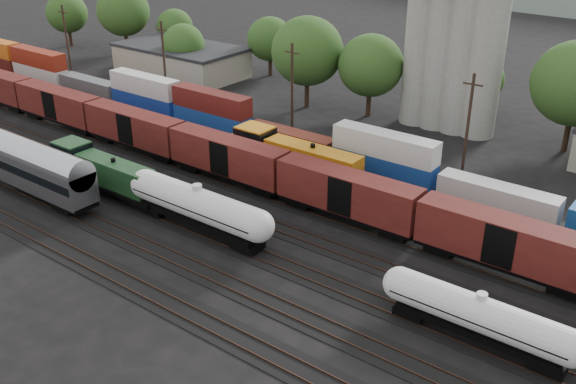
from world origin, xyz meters
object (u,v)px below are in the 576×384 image
Objects in this scene: orange_locomotive at (289,156)px; tank_car_a at (198,206)px; passenger_coach at (8,155)px; green_locomotive at (97,169)px; grain_silo at (452,45)px.

tank_car_a is at bearing -87.26° from orange_locomotive.
passenger_coach is 30.34m from orange_locomotive.
green_locomotive is 14.97m from tank_car_a.
tank_car_a is 15.02m from orange_locomotive.
tank_car_a is 42.32m from grain_silo.
tank_car_a is 0.91× the size of orange_locomotive.
passenger_coach is at bearing -149.66° from green_locomotive.
passenger_coach is (-23.51, -5.00, 0.93)m from tank_car_a.
grain_silo reaches higher than orange_locomotive.
grain_silo is at bearing 81.58° from tank_car_a.
tank_car_a is at bearing -98.42° from grain_silo.
grain_silo is at bearing 62.84° from green_locomotive.
grain_silo reaches higher than green_locomotive.
grain_silo is at bearing 75.36° from orange_locomotive.
orange_locomotive is at bearing 41.27° from passenger_coach.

